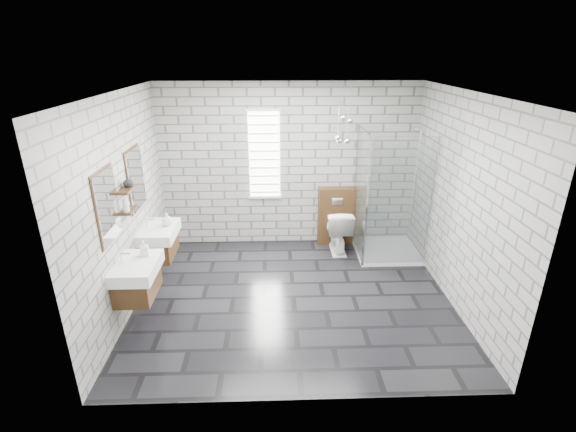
{
  "coord_description": "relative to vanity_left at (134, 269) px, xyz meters",
  "views": [
    {
      "loc": [
        -0.24,
        -4.87,
        3.17
      ],
      "look_at": [
        -0.06,
        0.35,
        1.06
      ],
      "focal_mm": 26.0,
      "sensor_mm": 36.0,
      "label": 1
    }
  ],
  "objects": [
    {
      "name": "wall_front",
      "position": [
        1.91,
        -1.29,
        0.59
      ],
      "size": [
        4.2,
        0.02,
        2.7
      ],
      "primitive_type": "cube",
      "color": "#9B9B96",
      "rests_on": "floor"
    },
    {
      "name": "floor",
      "position": [
        1.91,
        0.52,
        -0.77
      ],
      "size": [
        4.2,
        3.6,
        0.02
      ],
      "primitive_type": "cube",
      "color": "black",
      "rests_on": "ground"
    },
    {
      "name": "shelf_upper",
      "position": [
        -0.12,
        0.47,
        0.82
      ],
      "size": [
        0.14,
        0.3,
        0.03
      ],
      "primitive_type": "cube",
      "color": "#452B15",
      "rests_on": "wall_left"
    },
    {
      "name": "soap_bottle_b",
      "position": [
        0.16,
        1.07,
        0.19
      ],
      "size": [
        0.17,
        0.17,
        0.19
      ],
      "primitive_type": "imported",
      "rotation": [
        0.0,
        0.0,
        -0.14
      ],
      "color": "#B2B2B2",
      "rests_on": "vanity_right"
    },
    {
      "name": "window",
      "position": [
        1.51,
        2.3,
        0.79
      ],
      "size": [
        0.56,
        0.05,
        1.48
      ],
      "color": "white",
      "rests_on": "wall_back"
    },
    {
      "name": "vanity_right",
      "position": [
        0.0,
        1.02,
        0.0
      ],
      "size": [
        0.47,
        0.7,
        1.57
      ],
      "color": "#452B15",
      "rests_on": "wall_left"
    },
    {
      "name": "wall_back",
      "position": [
        1.91,
        2.33,
        0.59
      ],
      "size": [
        4.2,
        0.02,
        2.7
      ],
      "primitive_type": "cube",
      "color": "#9B9B96",
      "rests_on": "floor"
    },
    {
      "name": "shelf_lower",
      "position": [
        -0.12,
        0.47,
        0.56
      ],
      "size": [
        0.14,
        0.3,
        0.03
      ],
      "primitive_type": "cube",
      "color": "#452B15",
      "rests_on": "wall_left"
    },
    {
      "name": "shower_enclosure",
      "position": [
        3.41,
        1.7,
        -0.25
      ],
      "size": [
        1.0,
        1.0,
        2.03
      ],
      "color": "white",
      "rests_on": "floor"
    },
    {
      "name": "pendant_cluster",
      "position": [
        2.71,
        1.89,
        1.25
      ],
      "size": [
        0.28,
        0.24,
        0.89
      ],
      "color": "silver",
      "rests_on": "ceiling"
    },
    {
      "name": "wall_right",
      "position": [
        4.02,
        0.52,
        0.59
      ],
      "size": [
        0.02,
        3.6,
        2.7
      ],
      "primitive_type": "cube",
      "color": "#9B9B96",
      "rests_on": "floor"
    },
    {
      "name": "cistern_panel",
      "position": [
        2.71,
        2.22,
        -0.26
      ],
      "size": [
        0.6,
        0.2,
        1.0
      ],
      "primitive_type": "cube",
      "color": "#452B15",
      "rests_on": "floor"
    },
    {
      "name": "soap_bottle_c",
      "position": [
        -0.11,
        0.37,
        0.68
      ],
      "size": [
        0.1,
        0.1,
        0.21
      ],
      "primitive_type": "imported",
      "rotation": [
        0.0,
        0.0,
        -0.35
      ],
      "color": "#B2B2B2",
      "rests_on": "shelf_lower"
    },
    {
      "name": "soap_bottle_a",
      "position": [
        0.11,
        0.15,
        0.19
      ],
      "size": [
        0.1,
        0.11,
        0.2
      ],
      "primitive_type": "imported",
      "rotation": [
        0.0,
        0.0,
        0.18
      ],
      "color": "#B2B2B2",
      "rests_on": "vanity_left"
    },
    {
      "name": "ceiling",
      "position": [
        1.91,
        0.52,
        1.95
      ],
      "size": [
        4.2,
        3.6,
        0.02
      ],
      "primitive_type": "cube",
      "color": "white",
      "rests_on": "wall_back"
    },
    {
      "name": "toilet",
      "position": [
        2.71,
        1.93,
        -0.39
      ],
      "size": [
        0.42,
        0.73,
        0.74
      ],
      "primitive_type": "imported",
      "rotation": [
        0.0,
        0.0,
        3.15
      ],
      "color": "white",
      "rests_on": "floor"
    },
    {
      "name": "vase",
      "position": [
        -0.11,
        0.55,
        0.9
      ],
      "size": [
        0.16,
        0.16,
        0.13
      ],
      "primitive_type": "imported",
      "rotation": [
        0.0,
        0.0,
        -0.43
      ],
      "color": "#B2B2B2",
      "rests_on": "shelf_upper"
    },
    {
      "name": "flush_plate",
      "position": [
        2.71,
        2.11,
        0.04
      ],
      "size": [
        0.18,
        0.01,
        0.12
      ],
      "primitive_type": "cube",
      "color": "silver",
      "rests_on": "cistern_panel"
    },
    {
      "name": "vanity_left",
      "position": [
        0.0,
        0.0,
        0.0
      ],
      "size": [
        0.47,
        0.7,
        1.57
      ],
      "color": "#452B15",
      "rests_on": "wall_left"
    },
    {
      "name": "wall_left",
      "position": [
        -0.2,
        0.52,
        0.59
      ],
      "size": [
        0.02,
        3.6,
        2.7
      ],
      "primitive_type": "cube",
      "color": "#9B9B96",
      "rests_on": "floor"
    }
  ]
}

